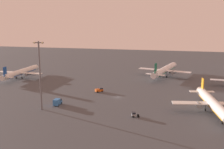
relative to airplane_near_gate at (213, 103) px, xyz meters
The scene contains 8 objects.
ground_plane 46.20m from the airplane_near_gate, 161.59° to the left, with size 416.00×416.00×0.00m, color #424449.
airplane_near_gate is the anchor object (origin of this frame).
airplane_terminal_side 123.05m from the airplane_near_gate, 159.05° to the left, with size 30.91×39.74×10.20m.
airplane_mid_apron 73.84m from the airplane_near_gate, 108.19° to the left, with size 35.42×45.15×11.74m.
pushback_tug 33.64m from the airplane_near_gate, 158.60° to the right, with size 3.44×2.54×2.05m.
catering_truck 67.78m from the airplane_near_gate, behind, with size 2.57×5.73×3.05m.
maintenance_van 59.25m from the airplane_near_gate, 158.63° to the left, with size 4.36×4.26×2.25m.
apron_light_central 73.85m from the airplane_near_gate, behind, with size 4.80×0.90×29.60m.
Camera 1 is at (27.89, -133.46, 39.46)m, focal length 45.16 mm.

